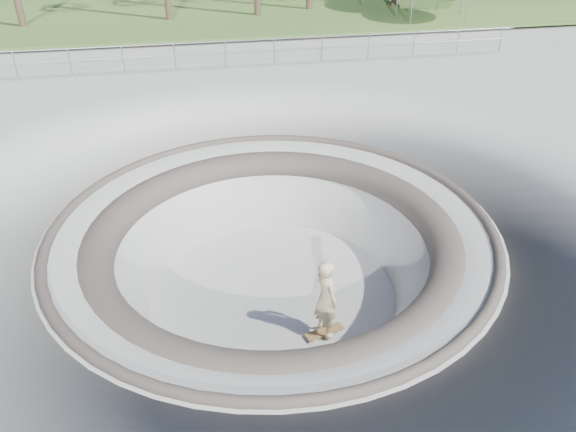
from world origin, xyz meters
name	(u,v)px	position (x,y,z in m)	size (l,w,h in m)	color
ground	(272,227)	(0.00, 0.00, 0.00)	(180.00, 180.00, 0.00)	#AFAEA9
skate_bowl	(273,289)	(0.00, 0.00, -1.83)	(14.00, 14.00, 4.10)	#AFAEA9
distant_hills	(228,11)	(3.78, 57.17, -7.02)	(103.20, 45.00, 28.60)	brown
safety_railing	(225,53)	(0.00, 12.00, 0.69)	(25.00, 0.06, 1.03)	gray
skateboard	(325,332)	(0.89, -1.70, -1.83)	(0.94, 0.52, 0.09)	olive
skater	(326,298)	(0.89, -1.70, -0.84)	(0.70, 0.46, 1.93)	tan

